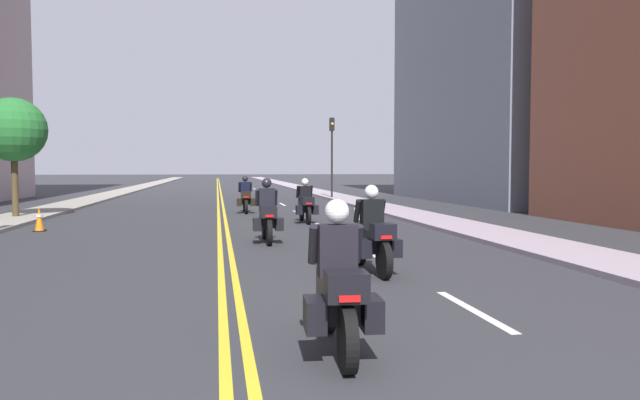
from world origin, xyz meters
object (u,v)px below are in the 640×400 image
object	(u,v)px
motorcycle_0	(338,292)
motorcycle_1	(373,237)
traffic_light_far	(332,143)
street_tree_0	(13,130)
motorcycle_2	(267,217)
motorcycle_4	(245,198)
traffic_cone_1	(39,219)
motorcycle_3	(306,204)

from	to	relation	value
motorcycle_0	motorcycle_1	size ratio (longest dim) A/B	0.92
traffic_light_far	street_tree_0	size ratio (longest dim) A/B	1.10
motorcycle_2	motorcycle_0	bearing A→B (deg)	-90.02
motorcycle_1	motorcycle_4	distance (m)	15.35
motorcycle_4	traffic_cone_1	distance (m)	9.26
motorcycle_4	traffic_cone_1	xyz separation A→B (m)	(-6.59, -6.51, -0.27)
motorcycle_1	motorcycle_3	world-z (taller)	motorcycle_1
motorcycle_0	traffic_light_far	bearing A→B (deg)	82.42
traffic_light_far	street_tree_0	xyz separation A→B (m)	(-14.60, -12.48, -0.11)
motorcycle_2	motorcycle_3	size ratio (longest dim) A/B	0.97
motorcycle_1	motorcycle_2	bearing A→B (deg)	106.27
traffic_cone_1	street_tree_0	world-z (taller)	street_tree_0
motorcycle_2	street_tree_0	distance (m)	12.63
traffic_cone_1	street_tree_0	size ratio (longest dim) A/B	0.16
motorcycle_2	street_tree_0	world-z (taller)	street_tree_0
motorcycle_2	motorcycle_3	distance (m)	5.66
motorcycle_2	traffic_light_far	bearing A→B (deg)	74.86
motorcycle_1	motorcycle_0	bearing A→B (deg)	-110.87
street_tree_0	motorcycle_3	bearing A→B (deg)	-17.29
motorcycle_0	motorcycle_4	distance (m)	19.87
motorcycle_3	motorcycle_4	distance (m)	5.43
traffic_cone_1	street_tree_0	distance (m)	5.97
motorcycle_3	street_tree_0	xyz separation A→B (m)	(-10.59, 3.30, 2.70)
motorcycle_0	street_tree_0	distance (m)	20.26
motorcycle_1	motorcycle_4	xyz separation A→B (m)	(-1.63, 15.26, -0.01)
motorcycle_4	motorcycle_0	bearing A→B (deg)	-89.76
motorcycle_4	traffic_light_far	world-z (taller)	traffic_light_far
motorcycle_2	street_tree_0	bearing A→B (deg)	135.63
motorcycle_1	traffic_light_far	xyz separation A→B (m)	(4.25, 25.94, 2.80)
motorcycle_2	traffic_light_far	xyz separation A→B (m)	(5.81, 21.15, 2.79)
motorcycle_0	traffic_cone_1	size ratio (longest dim) A/B	2.79
traffic_cone_1	traffic_light_far	world-z (taller)	traffic_light_far
motorcycle_3	street_tree_0	bearing A→B (deg)	162.21
motorcycle_1	motorcycle_2	xyz separation A→B (m)	(-1.56, 4.80, 0.02)
traffic_cone_1	motorcycle_0	bearing A→B (deg)	-63.68
street_tree_0	motorcycle_2	bearing A→B (deg)	-44.60
motorcycle_3	traffic_cone_1	xyz separation A→B (m)	(-8.46, -1.42, -0.28)
motorcycle_0	traffic_cone_1	bearing A→B (deg)	119.59
motorcycle_3	motorcycle_4	bearing A→B (deg)	109.67
motorcycle_2	traffic_cone_1	distance (m)	7.74
traffic_light_far	street_tree_0	world-z (taller)	traffic_light_far
traffic_light_far	motorcycle_3	bearing A→B (deg)	-104.25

